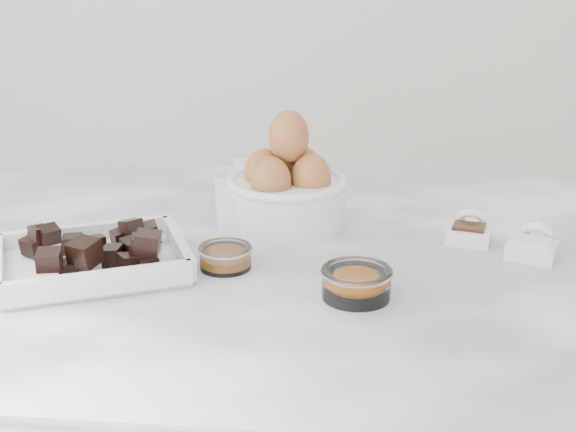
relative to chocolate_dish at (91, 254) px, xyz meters
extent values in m
cube|color=white|center=(0.21, 0.09, -0.04)|extent=(1.20, 0.80, 0.04)
cube|color=white|center=(0.00, 0.00, -0.02)|extent=(0.27, 0.24, 0.01)
cube|color=white|center=(0.17, 0.31, -0.02)|extent=(0.16, 0.16, 0.01)
cube|color=white|center=(0.17, 0.31, -0.01)|extent=(0.18, 0.18, 0.00)
cylinder|color=white|center=(0.17, 0.18, 0.00)|extent=(0.09, 0.09, 0.05)
cylinder|color=white|center=(0.17, 0.18, 0.02)|extent=(0.07, 0.07, 0.01)
cylinder|color=white|center=(0.22, 0.20, 0.01)|extent=(0.17, 0.17, 0.07)
torus|color=white|center=(0.22, 0.20, 0.04)|extent=(0.17, 0.17, 0.01)
ellipsoid|color=#AE6638|center=(0.26, 0.20, 0.05)|extent=(0.06, 0.06, 0.07)
ellipsoid|color=#AE6638|center=(0.19, 0.19, 0.05)|extent=(0.06, 0.06, 0.07)
ellipsoid|color=#AE6638|center=(0.23, 0.23, 0.05)|extent=(0.06, 0.06, 0.07)
ellipsoid|color=#AE6638|center=(0.22, 0.16, 0.05)|extent=(0.06, 0.06, 0.07)
ellipsoid|color=#AE6638|center=(0.23, 0.20, 0.10)|extent=(0.06, 0.06, 0.07)
cylinder|color=white|center=(0.16, 0.03, -0.01)|extent=(0.07, 0.07, 0.03)
torus|color=white|center=(0.16, 0.03, 0.00)|extent=(0.07, 0.07, 0.01)
cylinder|color=orange|center=(0.16, 0.03, -0.02)|extent=(0.05, 0.05, 0.01)
cylinder|color=white|center=(0.33, -0.04, -0.01)|extent=(0.08, 0.08, 0.03)
torus|color=white|center=(0.33, -0.04, 0.01)|extent=(0.08, 0.08, 0.01)
ellipsoid|color=#FF5607|center=(0.33, -0.04, -0.01)|extent=(0.05, 0.05, 0.02)
cube|color=white|center=(0.48, 0.15, -0.01)|extent=(0.07, 0.06, 0.02)
cube|color=#321A0B|center=(0.48, 0.15, 0.00)|extent=(0.05, 0.04, 0.00)
torus|color=white|center=(0.48, 0.18, 0.00)|extent=(0.05, 0.04, 0.04)
cube|color=white|center=(0.55, 0.10, -0.01)|extent=(0.07, 0.07, 0.02)
cube|color=white|center=(0.55, 0.10, 0.00)|extent=(0.05, 0.05, 0.00)
torus|color=white|center=(0.56, 0.13, 0.00)|extent=(0.05, 0.05, 0.04)
camera|label=1|loc=(0.33, -0.89, 0.38)|focal=50.00mm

